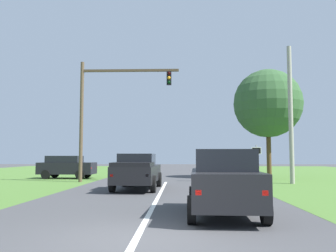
# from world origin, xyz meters

# --- Properties ---
(ground_plane) EXTENTS (120.00, 120.00, 0.00)m
(ground_plane) POSITION_xyz_m (0.00, 9.32, 0.00)
(ground_plane) COLOR #424244
(red_suv_near) EXTENTS (2.23, 4.62, 1.90)m
(red_suv_near) POSITION_xyz_m (2.21, 3.11, 1.00)
(red_suv_near) COLOR black
(red_suv_near) RESTS_ON ground_plane
(pickup_truck_lead) EXTENTS (2.29, 5.53, 1.84)m
(pickup_truck_lead) POSITION_xyz_m (-1.28, 11.19, 0.95)
(pickup_truck_lead) COLOR black
(pickup_truck_lead) RESTS_ON ground_plane
(traffic_light) EXTENTS (6.67, 0.40, 8.08)m
(traffic_light) POSITION_xyz_m (-4.06, 16.48, 5.25)
(traffic_light) COLOR brown
(traffic_light) RESTS_ON ground_plane
(keep_moving_sign) EXTENTS (0.60, 0.09, 2.41)m
(keep_moving_sign) POSITION_xyz_m (5.70, 15.26, 1.54)
(keep_moving_sign) COLOR gray
(keep_moving_sign) RESTS_ON ground_plane
(oak_tree_right) EXTENTS (5.38, 5.38, 8.56)m
(oak_tree_right) POSITION_xyz_m (7.88, 21.13, 5.85)
(oak_tree_right) COLOR #4C351E
(oak_tree_right) RESTS_ON ground_plane
(crossing_suv_far) EXTENTS (4.26, 2.16, 1.73)m
(crossing_suv_far) POSITION_xyz_m (-7.80, 20.26, 0.92)
(crossing_suv_far) COLOR black
(crossing_suv_far) RESTS_ON ground_plane
(utility_pole_right) EXTENTS (0.28, 0.28, 8.73)m
(utility_pole_right) POSITION_xyz_m (7.93, 15.43, 4.36)
(utility_pole_right) COLOR #9E998E
(utility_pole_right) RESTS_ON ground_plane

